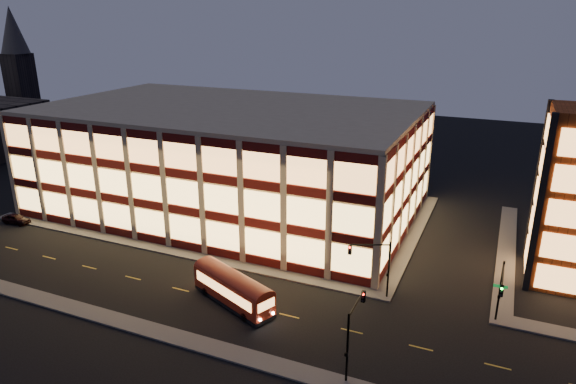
% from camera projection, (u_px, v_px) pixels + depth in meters
% --- Properties ---
extents(ground, '(200.00, 200.00, 0.00)m').
position_uv_depth(ground, '(182.00, 258.00, 58.58)').
color(ground, black).
rests_on(ground, ground).
extents(sidewalk_office_south, '(54.00, 2.00, 0.15)m').
position_uv_depth(sidewalk_office_south, '(165.00, 249.00, 60.55)').
color(sidewalk_office_south, '#514F4C').
rests_on(sidewalk_office_south, ground).
extents(sidewalk_office_east, '(2.00, 30.00, 0.15)m').
position_uv_depth(sidewalk_office_east, '(413.00, 234.00, 64.59)').
color(sidewalk_office_east, '#514F4C').
rests_on(sidewalk_office_east, ground).
extents(sidewalk_tower_south, '(14.00, 2.00, 0.15)m').
position_uv_depth(sidewalk_tower_south, '(576.00, 336.00, 44.33)').
color(sidewalk_tower_south, '#514F4C').
rests_on(sidewalk_tower_south, ground).
extents(sidewalk_tower_west, '(2.00, 30.00, 0.15)m').
position_uv_depth(sidewalk_tower_west, '(507.00, 250.00, 60.44)').
color(sidewalk_tower_west, '#514F4C').
rests_on(sidewalk_tower_west, ground).
extents(sidewalk_near, '(100.00, 2.00, 0.15)m').
position_uv_depth(sidewalk_near, '(100.00, 315.00, 47.30)').
color(sidewalk_near, '#514F4C').
rests_on(sidewalk_near, ground).
extents(office_building, '(50.45, 30.45, 14.50)m').
position_uv_depth(office_building, '(231.00, 158.00, 71.92)').
color(office_building, tan).
rests_on(office_building, ground).
extents(church_tower, '(5.00, 5.00, 18.00)m').
position_uv_depth(church_tower, '(23.00, 94.00, 116.62)').
color(church_tower, '#2D2621').
rests_on(church_tower, ground).
extents(church_spire, '(6.00, 6.00, 10.00)m').
position_uv_depth(church_spire, '(12.00, 30.00, 112.01)').
color(church_spire, '#4C473F').
rests_on(church_spire, church_tower).
extents(traffic_signal_far, '(3.79, 1.87, 6.00)m').
position_uv_depth(traffic_signal_far, '(375.00, 260.00, 49.05)').
color(traffic_signal_far, black).
rests_on(traffic_signal_far, ground).
extents(traffic_signal_right, '(1.20, 4.37, 6.00)m').
position_uv_depth(traffic_signal_right, '(501.00, 288.00, 44.05)').
color(traffic_signal_right, black).
rests_on(traffic_signal_right, ground).
extents(traffic_signal_near, '(0.32, 4.45, 6.00)m').
position_uv_depth(traffic_signal_near, '(354.00, 325.00, 38.81)').
color(traffic_signal_near, black).
rests_on(traffic_signal_near, ground).
extents(trolley_bus, '(9.79, 6.02, 3.26)m').
position_uv_depth(trolley_bus, '(233.00, 287.00, 48.75)').
color(trolley_bus, maroon).
rests_on(trolley_bus, ground).
extents(parked_car_0, '(3.97, 1.86, 1.32)m').
position_uv_depth(parked_car_0, '(16.00, 219.00, 67.96)').
color(parked_car_0, black).
rests_on(parked_car_0, ground).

